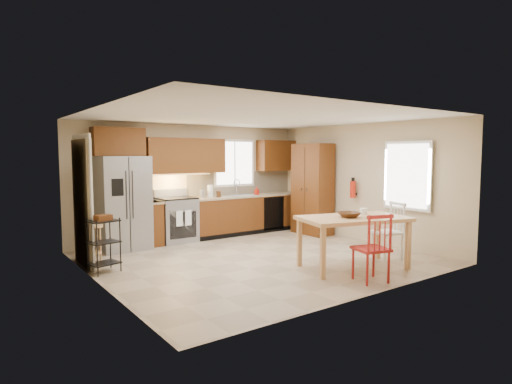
{
  "coord_description": "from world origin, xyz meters",
  "views": [
    {
      "loc": [
        -4.42,
        -6.07,
        1.85
      ],
      "look_at": [
        0.24,
        0.4,
        1.15
      ],
      "focal_mm": 30.0,
      "sensor_mm": 36.0,
      "label": 1
    }
  ],
  "objects": [
    {
      "name": "floor",
      "position": [
        0.0,
        0.0,
        0.0
      ],
      "size": [
        5.5,
        5.5,
        0.0
      ],
      "primitive_type": "plane",
      "color": "tan",
      "rests_on": "ground"
    },
    {
      "name": "ceiling",
      "position": [
        0.0,
        0.0,
        2.5
      ],
      "size": [
        5.5,
        5.0,
        0.02
      ],
      "primitive_type": "cube",
      "color": "silver",
      "rests_on": "ground"
    },
    {
      "name": "wall_back",
      "position": [
        0.0,
        2.5,
        1.25
      ],
      "size": [
        5.5,
        0.02,
        2.5
      ],
      "primitive_type": "cube",
      "color": "#CCB793",
      "rests_on": "ground"
    },
    {
      "name": "wall_front",
      "position": [
        0.0,
        -2.5,
        1.25
      ],
      "size": [
        5.5,
        0.02,
        2.5
      ],
      "primitive_type": "cube",
      "color": "#CCB793",
      "rests_on": "ground"
    },
    {
      "name": "wall_left",
      "position": [
        -2.75,
        0.0,
        1.25
      ],
      "size": [
        0.02,
        5.0,
        2.5
      ],
      "primitive_type": "cube",
      "color": "#CCB793",
      "rests_on": "ground"
    },
    {
      "name": "wall_right",
      "position": [
        2.75,
        0.0,
        1.25
      ],
      "size": [
        0.02,
        5.0,
        2.5
      ],
      "primitive_type": "cube",
      "color": "#CCB793",
      "rests_on": "ground"
    },
    {
      "name": "refrigerator",
      "position": [
        -1.7,
        2.12,
        0.91
      ],
      "size": [
        0.92,
        0.75,
        1.82
      ],
      "primitive_type": "cube",
      "color": "gray",
      "rests_on": "floor"
    },
    {
      "name": "range_stove",
      "position": [
        -0.55,
        2.19,
        0.46
      ],
      "size": [
        0.76,
        0.63,
        0.92
      ],
      "primitive_type": "cube",
      "color": "gray",
      "rests_on": "floor"
    },
    {
      "name": "base_cabinet_narrow",
      "position": [
        -1.1,
        2.2,
        0.45
      ],
      "size": [
        0.3,
        0.6,
        0.9
      ],
      "primitive_type": "cube",
      "color": "brown",
      "rests_on": "floor"
    },
    {
      "name": "base_cabinet_run",
      "position": [
        1.29,
        2.2,
        0.45
      ],
      "size": [
        2.92,
        0.6,
        0.9
      ],
      "primitive_type": "cube",
      "color": "brown",
      "rests_on": "floor"
    },
    {
      "name": "dishwasher",
      "position": [
        1.85,
        1.91,
        0.45
      ],
      "size": [
        0.6,
        0.02,
        0.78
      ],
      "primitive_type": "cube",
      "color": "black",
      "rests_on": "floor"
    },
    {
      "name": "backsplash",
      "position": [
        1.29,
        2.48,
        1.18
      ],
      "size": [
        2.92,
        0.03,
        0.55
      ],
      "primitive_type": "cube",
      "color": "beige",
      "rests_on": "wall_back"
    },
    {
      "name": "upper_over_fridge",
      "position": [
        -1.7,
        2.33,
        2.1
      ],
      "size": [
        1.0,
        0.35,
        0.55
      ],
      "primitive_type": "cube",
      "color": "#5F330F",
      "rests_on": "wall_back"
    },
    {
      "name": "upper_left_block",
      "position": [
        -0.25,
        2.33,
        1.83
      ],
      "size": [
        1.8,
        0.35,
        0.75
      ],
      "primitive_type": "cube",
      "color": "#5F330F",
      "rests_on": "wall_back"
    },
    {
      "name": "upper_right_block",
      "position": [
        2.25,
        2.33,
        1.83
      ],
      "size": [
        1.0,
        0.35,
        0.75
      ],
      "primitive_type": "cube",
      "color": "#5F330F",
      "rests_on": "wall_back"
    },
    {
      "name": "window_back",
      "position": [
        1.1,
        2.48,
        1.65
      ],
      "size": [
        1.12,
        0.04,
        1.12
      ],
      "primitive_type": "cube",
      "color": "white",
      "rests_on": "wall_back"
    },
    {
      "name": "sink",
      "position": [
        1.1,
        2.2,
        0.86
      ],
      "size": [
        0.62,
        0.46,
        0.16
      ],
      "primitive_type": "cube",
      "color": "gray",
      "rests_on": "base_cabinet_run"
    },
    {
      "name": "undercab_glow",
      "position": [
        -0.55,
        2.3,
        1.43
      ],
      "size": [
        1.6,
        0.3,
        0.01
      ],
      "primitive_type": "cube",
      "color": "#FFBF66",
      "rests_on": "wall_back"
    },
    {
      "name": "soap_bottle",
      "position": [
        1.48,
        2.1,
        1.0
      ],
      "size": [
        0.09,
        0.09,
        0.19
      ],
      "primitive_type": "imported",
      "color": "#B61C0C",
      "rests_on": "base_cabinet_run"
    },
    {
      "name": "paper_towel",
      "position": [
        0.25,
        2.15,
        1.04
      ],
      "size": [
        0.12,
        0.12,
        0.28
      ],
      "primitive_type": "cylinder",
      "color": "white",
      "rests_on": "base_cabinet_run"
    },
    {
      "name": "canister_steel",
      "position": [
        0.05,
        2.15,
        0.99
      ],
      "size": [
        0.11,
        0.11,
        0.18
      ],
      "primitive_type": "cylinder",
      "color": "gray",
      "rests_on": "base_cabinet_run"
    },
    {
      "name": "canister_wood",
      "position": [
        0.45,
        2.12,
        0.97
      ],
      "size": [
        0.1,
        0.1,
        0.14
      ],
      "primitive_type": "cylinder",
      "color": "#4C2A14",
      "rests_on": "base_cabinet_run"
    },
    {
      "name": "pantry",
      "position": [
        2.43,
        1.2,
        1.05
      ],
      "size": [
        0.5,
        0.95,
        2.1
      ],
      "primitive_type": "cube",
      "color": "brown",
      "rests_on": "floor"
    },
    {
      "name": "fire_extinguisher",
      "position": [
        2.63,
        0.15,
        1.1
      ],
      "size": [
        0.12,
        0.12,
        0.36
      ],
      "primitive_type": "cylinder",
      "color": "#B61C0C",
      "rests_on": "wall_right"
    },
    {
      "name": "window_right",
      "position": [
        2.68,
        -1.15,
        1.45
      ],
      "size": [
        0.04,
        1.02,
        1.32
      ],
      "primitive_type": "cube",
      "color": "white",
      "rests_on": "wall_right"
    },
    {
      "name": "doorway",
      "position": [
        -2.67,
        1.3,
        1.05
      ],
      "size": [
        0.04,
        0.95,
        2.1
      ],
      "primitive_type": "cube",
      "color": "#8C7A59",
      "rests_on": "wall_left"
    },
    {
      "name": "dining_table",
      "position": [
        0.87,
        -1.43,
        0.41
      ],
      "size": [
        1.9,
        1.39,
        0.83
      ],
      "primitive_type": null,
      "rotation": [
        0.0,
        0.0,
        -0.28
      ],
      "color": "tan",
      "rests_on": "floor"
    },
    {
      "name": "chair_red",
      "position": [
        0.52,
        -2.08,
        0.5
      ],
      "size": [
        0.58,
        0.58,
        1.0
      ],
      "primitive_type": null,
      "rotation": [
        0.0,
        0.0,
        -0.28
      ],
      "color": "#A71E19",
      "rests_on": "floor"
    },
    {
      "name": "chair_white",
      "position": [
        1.82,
        -1.38,
        0.5
      ],
      "size": [
        0.58,
        0.58,
        1.0
      ],
      "primitive_type": null,
      "rotation": [
        0.0,
        0.0,
        1.29
      ],
      "color": "white",
      "rests_on": "floor"
    },
    {
      "name": "table_bowl",
      "position": [
        0.76,
        -1.43,
        0.84
      ],
      "size": [
        0.43,
        0.43,
        0.08
      ],
      "primitive_type": "imported",
      "rotation": [
        0.0,
        0.0,
        -0.28
      ],
      "color": "#4C2A14",
      "rests_on": "dining_table"
    },
    {
      "name": "table_jar",
      "position": [
        1.24,
        -1.32,
        0.87
      ],
      "size": [
        0.17,
        0.17,
        0.16
      ],
      "primitive_type": "cylinder",
      "rotation": [
        0.0,
        0.0,
        -0.28
      ],
      "color": "white",
      "rests_on": "dining_table"
    },
    {
      "name": "bar_stool",
      "position": [
        -2.5,
        1.3,
        0.34
      ],
      "size": [
        0.4,
        0.4,
        0.67
      ],
      "primitive_type": null,
      "rotation": [
        0.0,
        0.0,
        -0.29
      ],
      "color": "tan",
      "rests_on": "floor"
    },
    {
      "name": "utility_cart",
      "position": [
        -2.5,
        0.68,
        0.43
      ],
      "size": [
        0.5,
        0.43,
        0.86
      ],
      "primitive_type": null,
      "rotation": [
        0.0,
        0.0,
        0.24
      ],
      "color": "black",
      "rests_on": "floor"
    }
  ]
}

